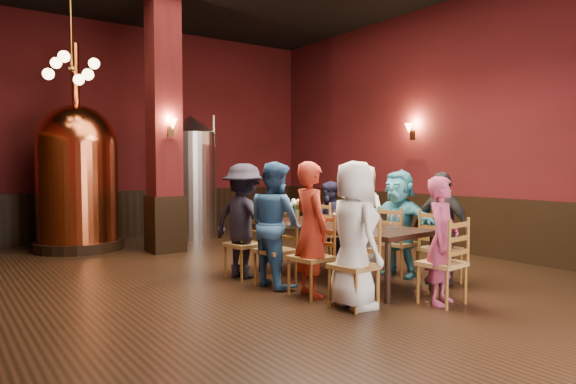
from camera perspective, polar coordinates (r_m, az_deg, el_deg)
room at (r=7.04m, az=-2.92°, el=8.74°), size 10.00×10.02×4.50m
wainscot_right at (r=9.76m, az=17.30°, el=-3.29°), size 0.08×9.90×1.00m
wainscot_back at (r=11.57m, az=-16.00°, el=-2.30°), size 7.90×0.08×1.00m
column at (r=9.41m, az=-13.62°, el=7.21°), size 0.58×0.58×4.50m
pendant_cluster at (r=9.18m, az=-22.90°, el=12.52°), size 0.90×0.90×1.70m
sconce_wall at (r=10.19m, az=13.67°, el=6.60°), size 0.20×0.20×0.36m
sconce_column at (r=9.13m, az=-12.93°, el=7.04°), size 0.20×0.20×0.36m
dining_table at (r=6.90m, az=5.76°, el=-4.15°), size 1.27×2.50×0.75m
chair_0 at (r=5.65m, az=7.32°, el=-8.09°), size 0.51×0.51×0.92m
person_0 at (r=5.60m, az=7.34°, el=-4.71°), size 0.65×0.86×1.59m
chair_1 at (r=6.11m, az=2.56°, el=-7.23°), size 0.51×0.51×0.92m
person_1 at (r=6.06m, az=2.57°, el=-4.12°), size 0.46×0.63×1.59m
chair_2 at (r=6.59m, az=-1.44°, el=-6.47°), size 0.51×0.51×0.92m
person_2 at (r=6.55m, az=-1.45°, el=-3.58°), size 0.40×0.78×1.59m
chair_3 at (r=7.11m, az=-4.92°, el=-5.78°), size 0.51×0.51×0.92m
person_3 at (r=7.07m, az=-4.93°, el=-3.19°), size 0.88×1.15×1.57m
chair_4 at (r=7.00m, az=16.61°, el=-6.04°), size 0.51×0.51×0.92m
person_4 at (r=6.96m, az=16.64°, el=-3.84°), size 0.36×0.86×1.46m
chair_5 at (r=7.37m, az=12.17°, el=-5.53°), size 0.51×0.51×0.92m
person_5 at (r=7.34m, az=12.20°, el=-3.36°), size 0.58×1.41×1.48m
chair_6 at (r=7.78m, az=8.25°, el=-5.05°), size 0.51×0.51×0.92m
person_6 at (r=7.74m, az=8.27°, el=-2.70°), size 0.70×0.87×1.56m
chair_7 at (r=8.23m, az=4.68°, el=-4.59°), size 0.51×0.51×0.92m
person_7 at (r=8.20m, az=4.69°, el=-3.30°), size 0.45×0.68×1.29m
chair_8 at (r=6.00m, az=16.74°, el=-7.54°), size 0.51×0.51×0.92m
person_8 at (r=5.96m, az=16.78°, el=-5.18°), size 0.61×0.52×1.42m
copper_kettle at (r=10.10m, az=-22.35°, el=1.73°), size 1.58×1.58×3.73m
steel_vessel at (r=11.13m, az=-10.69°, el=1.67°), size 1.15×1.15×2.59m
rose_vase at (r=7.39m, az=0.95°, el=-1.56°), size 0.19×0.19×0.32m
wine_glass_0 at (r=7.07m, az=4.93°, el=-2.77°), size 0.07×0.07×0.17m
wine_glass_1 at (r=6.09m, az=10.25°, el=-3.74°), size 0.07×0.07×0.17m
wine_glass_2 at (r=7.17m, az=0.16°, el=-2.68°), size 0.07×0.07×0.17m
wine_glass_3 at (r=6.59m, az=12.07°, el=-3.25°), size 0.07×0.07×0.17m
wine_glass_4 at (r=6.72m, az=3.61°, el=-3.07°), size 0.07×0.07×0.17m
wine_glass_5 at (r=7.29m, az=5.22°, el=-2.60°), size 0.07×0.07×0.17m
wine_glass_6 at (r=7.23m, az=5.20°, el=-2.65°), size 0.07×0.07×0.17m
wine_glass_7 at (r=6.58m, az=11.36°, el=-3.25°), size 0.07×0.07×0.17m
wine_glass_8 at (r=7.66m, az=3.01°, el=-2.32°), size 0.07×0.07×0.17m
wine_glass_9 at (r=6.56m, az=9.22°, el=-3.26°), size 0.07×0.07×0.17m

